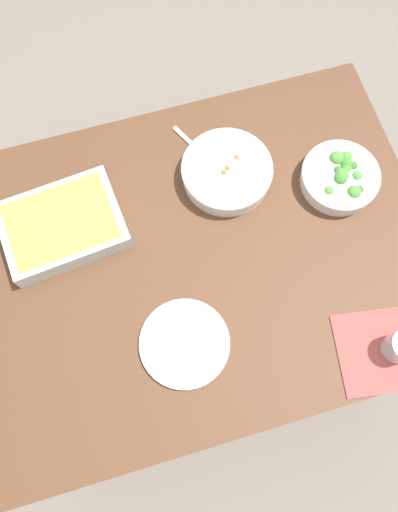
# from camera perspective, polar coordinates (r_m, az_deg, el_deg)

# --- Properties ---
(ground_plane) EXTENTS (6.00, 6.00, 0.00)m
(ground_plane) POSITION_cam_1_polar(r_m,az_deg,el_deg) (2.01, -0.00, -6.65)
(ground_plane) COLOR slate
(dining_table) EXTENTS (1.20, 0.90, 0.74)m
(dining_table) POSITION_cam_1_polar(r_m,az_deg,el_deg) (1.38, -0.00, -1.17)
(dining_table) COLOR brown
(dining_table) RESTS_ON ground_plane
(placemat) EXTENTS (0.31, 0.24, 0.00)m
(placemat) POSITION_cam_1_polar(r_m,az_deg,el_deg) (1.33, 21.17, -9.72)
(placemat) COLOR #B24C47
(placemat) RESTS_ON dining_table
(stew_bowl) EXTENTS (0.24, 0.24, 0.06)m
(stew_bowl) POSITION_cam_1_polar(r_m,az_deg,el_deg) (1.36, 3.13, 9.45)
(stew_bowl) COLOR white
(stew_bowl) RESTS_ON dining_table
(broccoli_bowl) EXTENTS (0.21, 0.21, 0.07)m
(broccoli_bowl) POSITION_cam_1_polar(r_m,az_deg,el_deg) (1.40, 15.58, 8.54)
(broccoli_bowl) COLOR white
(broccoli_bowl) RESTS_ON dining_table
(baking_dish) EXTENTS (0.32, 0.25, 0.06)m
(baking_dish) POSITION_cam_1_polar(r_m,az_deg,el_deg) (1.34, -15.10, 3.37)
(baking_dish) COLOR silver
(baking_dish) RESTS_ON dining_table
(side_plate) EXTENTS (0.22, 0.22, 0.01)m
(side_plate) POSITION_cam_1_polar(r_m,az_deg,el_deg) (1.24, -1.64, -9.81)
(side_plate) COLOR silver
(side_plate) RESTS_ON dining_table
(spoon_by_stew) EXTENTS (0.10, 0.16, 0.01)m
(spoon_by_stew) POSITION_cam_1_polar(r_m,az_deg,el_deg) (1.42, 0.31, 11.47)
(spoon_by_stew) COLOR silver
(spoon_by_stew) RESTS_ON dining_table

